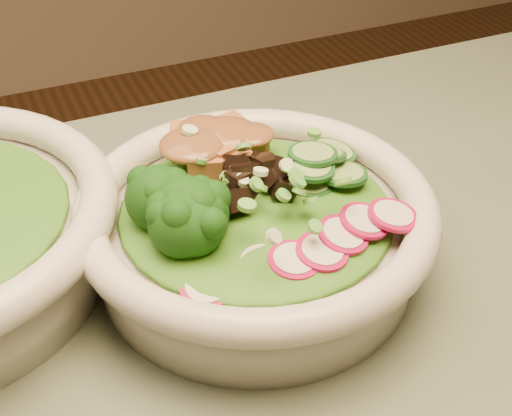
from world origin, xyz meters
name	(u,v)px	position (x,y,z in m)	size (l,w,h in m)	color
salad_bowl	(256,229)	(-0.22, 0.12, 0.79)	(0.27, 0.27, 0.07)	beige
lettuce_bed	(256,207)	(-0.22, 0.12, 0.81)	(0.20, 0.20, 0.02)	#316615
broccoli_florets	(184,223)	(-0.28, 0.10, 0.82)	(0.08, 0.07, 0.04)	black
radish_slices	(318,248)	(-0.21, 0.05, 0.81)	(0.11, 0.04, 0.02)	#A30C43
cucumber_slices	(325,165)	(-0.16, 0.13, 0.82)	(0.07, 0.07, 0.04)	#89AB5F
mushroom_heap	(246,184)	(-0.23, 0.13, 0.82)	(0.07, 0.07, 0.04)	black
tofu_cubes	(210,155)	(-0.24, 0.18, 0.82)	(0.09, 0.06, 0.04)	#A86638
peanut_sauce	(209,141)	(-0.24, 0.18, 0.83)	(0.07, 0.06, 0.02)	brown
scallion_garnish	(256,180)	(-0.22, 0.12, 0.83)	(0.19, 0.19, 0.02)	#5AAA3C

